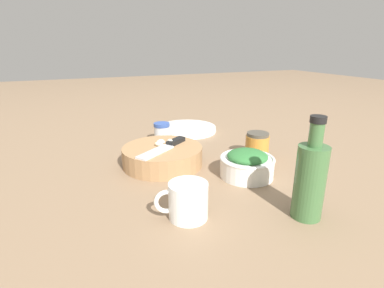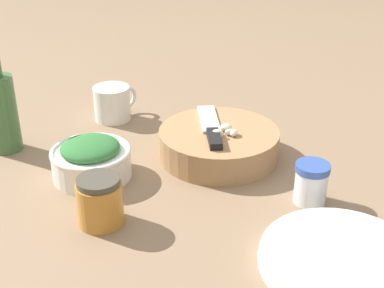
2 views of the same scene
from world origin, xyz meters
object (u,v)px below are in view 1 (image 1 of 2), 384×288
at_px(spice_jar, 162,132).
at_px(herb_bowl, 247,164).
at_px(garlic_cloves, 163,142).
at_px(coffee_mug, 187,201).
at_px(oil_bottle, 310,179).
at_px(chef_knife, 166,147).
at_px(plate_stack, 187,129).
at_px(cutting_board, 163,156).
at_px(honey_jar, 257,145).

bearing_deg(spice_jar, herb_bowl, 17.70).
bearing_deg(spice_jar, garlic_cloves, -16.37).
xyz_separation_m(coffee_mug, oil_bottle, (0.09, 0.22, 0.05)).
height_order(chef_knife, plate_stack, chef_knife).
height_order(chef_knife, oil_bottle, oil_bottle).
xyz_separation_m(chef_knife, plate_stack, (-0.31, 0.19, -0.05)).
bearing_deg(herb_bowl, spice_jar, -162.30).
distance_m(herb_bowl, coffee_mug, 0.25).
bearing_deg(cutting_board, garlic_cloves, 153.37).
bearing_deg(chef_knife, cutting_board, -10.19).
height_order(cutting_board, garlic_cloves, garlic_cloves).
bearing_deg(honey_jar, coffee_mug, -54.93).
bearing_deg(cutting_board, plate_stack, 146.36).
height_order(chef_knife, garlic_cloves, garlic_cloves).
bearing_deg(oil_bottle, coffee_mug, -112.27).
bearing_deg(chef_knife, herb_bowl, -165.17).
xyz_separation_m(honey_jar, oil_bottle, (0.31, -0.10, 0.04)).
bearing_deg(oil_bottle, cutting_board, -154.01).
height_order(coffee_mug, honey_jar, honey_jar).
height_order(cutting_board, plate_stack, cutting_board).
bearing_deg(coffee_mug, cutting_board, 172.03).
relative_size(chef_knife, oil_bottle, 0.83).
bearing_deg(spice_jar, chef_knife, -14.81).
distance_m(cutting_board, garlic_cloves, 0.04).
distance_m(cutting_board, oil_bottle, 0.41).
relative_size(plate_stack, oil_bottle, 1.11).
relative_size(cutting_board, herb_bowl, 1.59).
bearing_deg(herb_bowl, coffee_mug, -60.87).
xyz_separation_m(cutting_board, garlic_cloves, (-0.02, 0.01, 0.03)).
xyz_separation_m(coffee_mug, honey_jar, (-0.22, 0.32, 0.00)).
bearing_deg(coffee_mug, chef_knife, 170.38).
bearing_deg(garlic_cloves, herb_bowl, 43.79).
distance_m(garlic_cloves, herb_bowl, 0.25).
bearing_deg(honey_jar, spice_jar, -139.61).
bearing_deg(chef_knife, plate_stack, -66.52).
xyz_separation_m(cutting_board, oil_bottle, (0.37, 0.18, 0.06)).
height_order(garlic_cloves, herb_bowl, same).
distance_m(cutting_board, honey_jar, 0.29).
bearing_deg(honey_jar, chef_knife, -98.67).
distance_m(coffee_mug, honey_jar, 0.39).
bearing_deg(oil_bottle, plate_stack, 178.68).
height_order(garlic_cloves, honey_jar, honey_jar).
bearing_deg(cutting_board, coffee_mug, -7.97).
xyz_separation_m(garlic_cloves, honey_jar, (0.07, 0.27, -0.02)).
height_order(spice_jar, coffee_mug, coffee_mug).
xyz_separation_m(garlic_cloves, spice_jar, (-0.18, 0.05, -0.03)).
bearing_deg(garlic_cloves, cutting_board, -26.63).
relative_size(cutting_board, oil_bottle, 1.09).
bearing_deg(cutting_board, honey_jar, 78.91).
distance_m(coffee_mug, plate_stack, 0.62).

